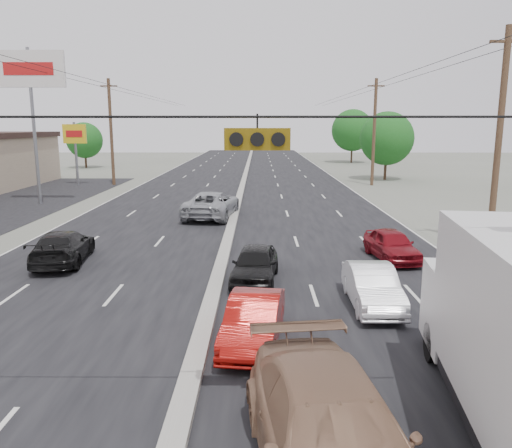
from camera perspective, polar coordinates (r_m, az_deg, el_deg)
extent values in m
plane|color=#606356|center=(10.01, -9.27, -23.44)|extent=(200.00, 200.00, 0.00)
cube|color=black|center=(38.56, -1.99, 2.73)|extent=(20.00, 160.00, 0.02)
cube|color=gray|center=(38.54, -1.99, 2.88)|extent=(0.50, 160.00, 0.20)
cylinder|color=#422D1E|center=(50.12, -16.22, 9.99)|extent=(0.30, 0.30, 10.00)
cube|color=#422D1E|center=(50.24, -16.49, 14.89)|extent=(1.60, 0.12, 0.12)
cylinder|color=#422D1E|center=(25.60, 26.00, 8.59)|extent=(0.30, 0.30, 10.00)
cube|color=#422D1E|center=(25.84, 26.85, 18.12)|extent=(1.60, 0.12, 0.12)
cylinder|color=#422D1E|center=(49.35, 13.34, 10.12)|extent=(0.30, 0.30, 10.00)
cube|color=#422D1E|center=(49.48, 13.57, 15.09)|extent=(1.60, 0.12, 0.12)
cylinder|color=black|center=(8.25, -10.56, 11.96)|extent=(25.00, 0.04, 0.04)
cube|color=#72590C|center=(8.11, 0.15, 9.68)|extent=(1.05, 0.30, 0.35)
cylinder|color=slate|center=(39.50, -24.03, 10.00)|extent=(0.24, 0.24, 11.00)
cube|color=silver|center=(39.70, -24.51, 15.83)|extent=(5.00, 0.25, 2.50)
cylinder|color=slate|center=(51.27, -19.88, 7.55)|extent=(0.24, 0.24, 6.00)
cube|color=gold|center=(51.21, -20.03, 9.66)|extent=(2.20, 0.25, 1.80)
cylinder|color=#382619|center=(72.20, -18.88, 6.95)|extent=(0.28, 0.28, 2.16)
sphere|color=#165015|center=(72.08, -19.01, 9.04)|extent=(4.80, 4.80, 4.80)
cylinder|color=#382619|center=(54.97, 14.56, 6.23)|extent=(0.28, 0.28, 2.52)
sphere|color=#165015|center=(54.81, 14.72, 9.44)|extent=(5.60, 5.60, 5.60)
cylinder|color=#382619|center=(79.55, 10.87, 7.94)|extent=(0.28, 0.28, 2.88)
sphere|color=#165015|center=(79.45, 10.96, 10.47)|extent=(6.40, 6.40, 6.40)
cube|color=silver|center=(13.41, 24.47, -8.63)|extent=(2.85, 2.39, 1.94)
cylinder|color=black|center=(13.19, 19.65, -12.61)|extent=(0.45, 1.01, 0.97)
imported|color=#8A644A|center=(8.60, 8.76, -23.08)|extent=(3.07, 6.03, 1.68)
imported|color=maroon|center=(13.32, -0.26, -11.01)|extent=(1.82, 3.97, 1.26)
imported|color=black|center=(18.32, -0.11, -4.66)|extent=(1.94, 4.01, 1.32)
imported|color=white|center=(16.32, 13.14, -7.03)|extent=(1.40, 3.93, 1.29)
imported|color=maroon|center=(22.08, 15.25, -2.34)|extent=(1.97, 3.97, 1.30)
imported|color=black|center=(22.33, -21.19, -2.48)|extent=(2.48, 4.89, 1.36)
imported|color=#93959A|center=(31.23, -5.09, 2.21)|extent=(3.49, 6.21, 1.64)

